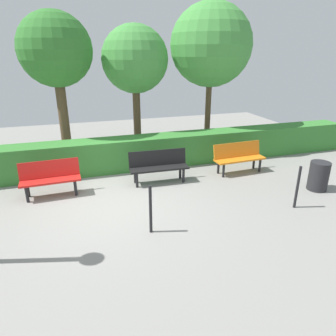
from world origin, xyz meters
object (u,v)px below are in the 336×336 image
at_px(bench_orange, 239,156).
at_px(tree_near, 211,45).
at_px(bench_red, 50,177).
at_px(trash_bin, 319,176).
at_px(tree_mid, 135,60).
at_px(bench_black, 159,165).
at_px(tree_far, 55,51).

xyz_separation_m(bench_orange, tree_near, (-0.16, -2.59, 3.04)).
relative_size(bench_red, trash_bin, 1.91).
bearing_deg(tree_mid, tree_near, 174.77).
distance_m(bench_black, trash_bin, 4.12).
distance_m(bench_orange, bench_black, 2.42).
relative_size(bench_red, tree_mid, 0.34).
xyz_separation_m(bench_red, tree_far, (-0.40, -2.54, 2.85)).
relative_size(tree_near, tree_mid, 1.17).
distance_m(bench_black, tree_mid, 3.83).
distance_m(bench_black, tree_near, 4.75).
height_order(bench_orange, bench_black, same).
height_order(bench_orange, tree_near, tree_near).
bearing_deg(bench_black, tree_mid, -88.30).
relative_size(tree_far, trash_bin, 5.99).
height_order(bench_black, tree_mid, tree_mid).
distance_m(tree_mid, tree_far, 2.41).
distance_m(bench_black, bench_red, 2.74).
relative_size(bench_black, tree_near, 0.32).
height_order(bench_black, trash_bin, bench_black).
bearing_deg(bench_orange, trash_bin, 125.27).
distance_m(bench_red, tree_mid, 4.74).
distance_m(tree_near, tree_mid, 2.59).
distance_m(bench_orange, tree_mid, 4.52).
bearing_deg(tree_far, bench_orange, 152.06).
xyz_separation_m(bench_black, trash_bin, (-3.75, 1.71, -0.11)).
xyz_separation_m(bench_black, tree_far, (2.34, -2.52, 2.85)).
bearing_deg(bench_black, bench_red, 2.70).
bearing_deg(tree_mid, trash_bin, 129.30).
distance_m(bench_black, tree_far, 4.47).
relative_size(bench_orange, tree_far, 0.34).
relative_size(bench_black, bench_red, 1.12).
bearing_deg(tree_near, trash_bin, 105.20).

